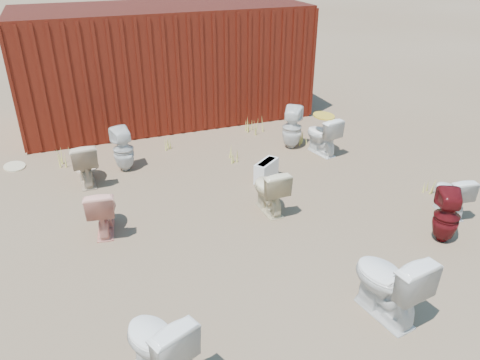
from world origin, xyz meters
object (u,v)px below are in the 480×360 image
object	(u,v)px
toilet_front_maroon	(447,216)
toilet_back_a	(123,150)
toilet_front_pink	(102,210)
shipping_container	(165,63)
loose_tank	(266,171)
toilet_front_c	(388,282)
toilet_back_e	(292,128)
toilet_back_beige_right	(269,190)
toilet_back_beige_left	(84,163)
toilet_front_e	(451,194)
toilet_back_yellowlid	(322,135)
toilet_front_a	(157,344)

from	to	relation	value
toilet_front_maroon	toilet_back_a	distance (m)	5.20
toilet_front_maroon	toilet_front_pink	bearing A→B (deg)	5.49
shipping_container	loose_tank	xyz separation A→B (m)	(0.79, -3.77, -1.02)
toilet_front_c	toilet_back_e	bearing A→B (deg)	-112.99
toilet_front_pink	toilet_back_beige_right	distance (m)	2.37
toilet_front_pink	toilet_back_beige_left	xyz separation A→B (m)	(-0.11, 1.59, 0.02)
loose_tank	toilet_front_c	bearing A→B (deg)	-128.28
toilet_front_e	toilet_back_beige_left	size ratio (longest dim) A/B	0.87
shipping_container	toilet_back_beige_left	bearing A→B (deg)	-126.04
toilet_front_c	toilet_front_pink	bearing A→B (deg)	-55.19
loose_tank	shipping_container	bearing A→B (deg)	65.05
toilet_front_maroon	toilet_back_beige_left	size ratio (longest dim) A/B	1.01
shipping_container	toilet_front_c	bearing A→B (deg)	-84.39
toilet_front_c	toilet_back_a	size ratio (longest dim) A/B	1.11
toilet_back_a	toilet_front_c	bearing A→B (deg)	101.70
toilet_front_pink	toilet_back_e	xyz separation A→B (m)	(3.73, 1.71, 0.06)
toilet_front_c	toilet_back_beige_left	distance (m)	5.11
toilet_front_c	toilet_back_yellowlid	distance (m)	4.28
shipping_container	loose_tank	size ratio (longest dim) A/B	12.00
toilet_back_a	toilet_back_e	size ratio (longest dim) A/B	0.95
toilet_front_c	loose_tank	bearing A→B (deg)	-100.57
toilet_front_a	loose_tank	xyz separation A→B (m)	(2.52, 3.28, -0.22)
toilet_back_beige_left	toilet_back_yellowlid	bearing A→B (deg)	174.59
shipping_container	loose_tank	world-z (taller)	shipping_container
toilet_front_a	toilet_back_a	bearing A→B (deg)	-116.91
toilet_front_maroon	loose_tank	bearing A→B (deg)	-29.37
toilet_front_e	toilet_back_beige_right	size ratio (longest dim) A/B	0.91
toilet_back_beige_left	toilet_back_yellowlid	size ratio (longest dim) A/B	1.01
shipping_container	toilet_back_beige_left	xyz separation A→B (m)	(-2.03, -2.79, -0.83)
toilet_back_a	toilet_back_e	xyz separation A→B (m)	(3.16, -0.15, 0.02)
toilet_front_a	toilet_front_maroon	world-z (taller)	toilet_front_a
shipping_container	toilet_front_maroon	bearing A→B (deg)	-69.78
toilet_front_e	toilet_back_beige_left	world-z (taller)	toilet_back_beige_left
toilet_front_c	toilet_front_maroon	distance (m)	1.82
toilet_back_beige_left	toilet_back_yellowlid	world-z (taller)	toilet_back_beige_left
toilet_back_a	toilet_back_beige_left	distance (m)	0.72
toilet_back_beige_left	toilet_front_e	bearing A→B (deg)	148.09
toilet_back_beige_right	toilet_front_e	bearing A→B (deg)	156.11
toilet_front_c	toilet_back_yellowlid	world-z (taller)	toilet_front_c
toilet_front_a	toilet_back_yellowlid	bearing A→B (deg)	-157.29
toilet_front_c	toilet_front_maroon	xyz separation A→B (m)	(1.60, 0.88, -0.06)
toilet_front_e	loose_tank	world-z (taller)	toilet_front_e
shipping_container	toilet_front_maroon	distance (m)	6.69
toilet_front_pink	toilet_back_beige_left	world-z (taller)	toilet_back_beige_left
toilet_front_a	toilet_back_a	world-z (taller)	toilet_front_a
toilet_front_pink	toilet_back_beige_left	distance (m)	1.59
toilet_front_a	toilet_back_beige_left	size ratio (longest dim) A/B	1.06
toilet_front_maroon	toilet_front_e	xyz separation A→B (m)	(0.57, 0.52, -0.05)
toilet_back_beige_right	toilet_front_c	bearing A→B (deg)	95.20
toilet_front_e	toilet_back_a	xyz separation A→B (m)	(-4.22, 3.18, 0.07)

